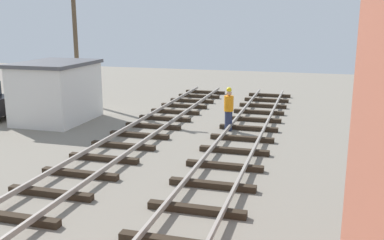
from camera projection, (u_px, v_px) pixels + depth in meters
The scene contains 3 objects.
control_hut at pixel (56, 92), 20.16m from camera, with size 3.00×3.80×2.76m.
utility_pole_far at pixel (75, 24), 23.92m from camera, with size 1.80×0.24×8.36m.
track_worker_foreground at pixel (229, 109), 18.51m from camera, with size 0.40×0.40×1.87m.
Camera 1 is at (3.90, 0.56, 4.70)m, focal length 40.89 mm.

